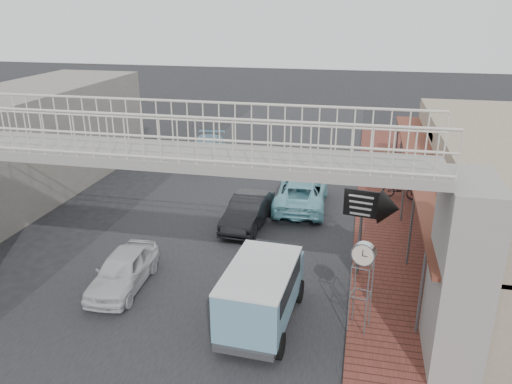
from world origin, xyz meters
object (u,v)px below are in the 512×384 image
at_px(white_hatchback, 123,270).
at_px(street_clock, 364,258).
at_px(dark_sedan, 248,211).
at_px(motorcycle_far, 386,164).
at_px(angkot_far, 206,150).
at_px(angkot_van, 262,287).
at_px(arrow_sign, 386,208).
at_px(motorcycle_near, 401,189).
at_px(angkot_curb, 302,193).

distance_m(white_hatchback, street_clock, 7.82).
distance_m(dark_sedan, motorcycle_far, 9.89).
height_order(white_hatchback, dark_sedan, dark_sedan).
xyz_separation_m(white_hatchback, dark_sedan, (2.85, 5.66, 0.03)).
relative_size(angkot_far, angkot_van, 1.17).
distance_m(dark_sedan, street_clock, 8.19).
height_order(angkot_far, street_clock, street_clock).
bearing_deg(arrow_sign, dark_sedan, 158.11).
height_order(white_hatchback, angkot_van, angkot_van).
bearing_deg(motorcycle_near, dark_sedan, 135.20).
height_order(angkot_far, arrow_sign, arrow_sign).
relative_size(angkot_curb, motorcycle_near, 2.93).
distance_m(street_clock, arrow_sign, 3.11).
bearing_deg(street_clock, motorcycle_near, 95.54).
relative_size(white_hatchback, motorcycle_far, 1.96).
xyz_separation_m(motorcycle_far, street_clock, (-1.11, -14.45, 1.68)).
bearing_deg(motorcycle_near, white_hatchback, 148.08).
relative_size(white_hatchback, dark_sedan, 0.92).
bearing_deg(street_clock, white_hatchback, -171.64).
xyz_separation_m(white_hatchback, street_clock, (7.58, -0.81, 1.72)).
bearing_deg(motorcycle_far, street_clock, 179.45).
relative_size(dark_sedan, motorcycle_near, 2.35).
bearing_deg(dark_sedan, angkot_curb, 57.36).
bearing_deg(dark_sedan, angkot_far, 121.89).
distance_m(white_hatchback, motorcycle_near, 13.70).
bearing_deg(angkot_curb, motorcycle_near, -160.14).
bearing_deg(dark_sedan, street_clock, -49.90).
bearing_deg(motorcycle_far, dark_sedan, 147.68).
xyz_separation_m(angkot_curb, motorcycle_near, (4.50, 1.82, -0.14)).
bearing_deg(motorcycle_near, motorcycle_far, 20.14).
relative_size(street_clock, arrow_sign, 0.86).
bearing_deg(angkot_far, angkot_curb, -50.40).
height_order(angkot_far, angkot_van, angkot_van).
xyz_separation_m(angkot_far, angkot_van, (6.56, -15.35, 0.55)).
height_order(motorcycle_near, arrow_sign, arrow_sign).
bearing_deg(motorcycle_near, angkot_curb, 122.72).
relative_size(dark_sedan, motorcycle_far, 2.13).
distance_m(angkot_curb, angkot_van, 9.34).
relative_size(white_hatchback, motorcycle_near, 2.17).
bearing_deg(angkot_van, angkot_far, 116.14).
bearing_deg(dark_sedan, motorcycle_near, 38.41).
bearing_deg(angkot_far, motorcycle_far, -11.06).
distance_m(dark_sedan, angkot_van, 7.04).
bearing_deg(dark_sedan, motorcycle_far, 57.78).
bearing_deg(motorcycle_near, angkot_van, 169.01).
bearing_deg(arrow_sign, angkot_van, -125.09).
bearing_deg(angkot_curb, angkot_van, 88.29).
relative_size(white_hatchback, angkot_van, 0.88).
height_order(dark_sedan, angkot_curb, angkot_curb).
bearing_deg(angkot_curb, motorcycle_far, -128.08).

